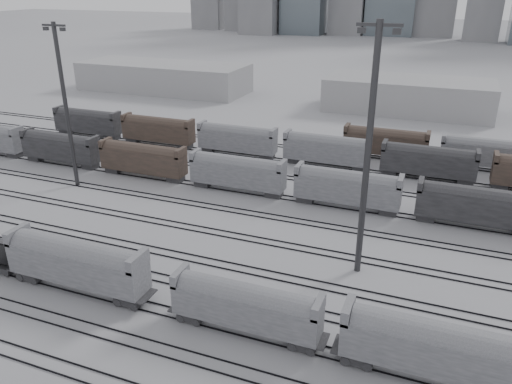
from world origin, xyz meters
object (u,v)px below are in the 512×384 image
(hopper_car_a, at_px, (77,261))
(hopper_car_b, at_px, (246,304))
(hopper_car_c, at_px, (437,347))
(light_mast_c, at_px, (368,150))

(hopper_car_a, distance_m, hopper_car_b, 18.90)
(hopper_car_b, height_order, hopper_car_c, hopper_car_c)
(hopper_car_a, relative_size, hopper_car_c, 1.05)
(hopper_car_c, height_order, light_mast_c, light_mast_c)
(hopper_car_c, xyz_separation_m, light_mast_c, (-8.87, 14.56, 10.95))
(light_mast_c, bearing_deg, hopper_car_b, -117.48)
(light_mast_c, bearing_deg, hopper_car_c, -58.64)
(hopper_car_a, relative_size, hopper_car_b, 1.13)
(hopper_car_a, height_order, hopper_car_c, hopper_car_a)
(hopper_car_b, bearing_deg, hopper_car_a, 180.00)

